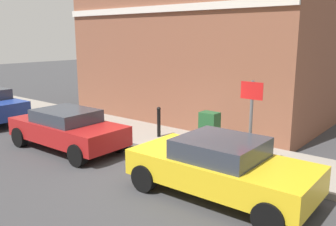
{
  "coord_description": "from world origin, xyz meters",
  "views": [
    {
      "loc": [
        -7.11,
        -5.64,
        3.53
      ],
      "look_at": [
        1.31,
        1.18,
        1.2
      ],
      "focal_mm": 38.39,
      "sensor_mm": 36.0,
      "label": 1
    }
  ],
  "objects": [
    {
      "name": "street_sign",
      "position": [
        1.09,
        -1.7,
        1.66
      ],
      "size": [
        0.08,
        0.6,
        2.3
      ],
      "color": "#59595B",
      "rests_on": "sidewalk"
    },
    {
      "name": "car_yellow",
      "position": [
        -0.52,
        -1.81,
        0.7
      ],
      "size": [
        2.0,
        4.14,
        1.34
      ],
      "rotation": [
        0.0,
        0.0,
        1.58
      ],
      "color": "gold",
      "rests_on": "ground"
    },
    {
      "name": "car_red",
      "position": [
        -0.61,
        3.71,
        0.69
      ],
      "size": [
        1.86,
        4.07,
        1.28
      ],
      "rotation": [
        0.0,
        0.0,
        1.59
      ],
      "color": "maroon",
      "rests_on": "ground"
    },
    {
      "name": "bollard_near_cabinet",
      "position": [
        1.92,
        2.08,
        0.7
      ],
      "size": [
        0.14,
        0.14,
        1.04
      ],
      "color": "black",
      "rests_on": "sidewalk"
    },
    {
      "name": "utility_cabinet",
      "position": [
        1.82,
        -0.01,
        0.68
      ],
      "size": [
        0.46,
        0.61,
        1.15
      ],
      "color": "#1E4C28",
      "rests_on": "sidewalk"
    },
    {
      "name": "corner_building",
      "position": [
        6.4,
        3.07,
        4.07
      ],
      "size": [
        6.51,
        10.14,
        8.14
      ],
      "color": "brown",
      "rests_on": "ground"
    },
    {
      "name": "ground",
      "position": [
        0.0,
        0.0,
        0.0
      ],
      "size": [
        80.0,
        80.0,
        0.0
      ],
      "primitive_type": "plane",
      "color": "#38383A"
    },
    {
      "name": "sidewalk",
      "position": [
        2.01,
        6.0,
        0.07
      ],
      "size": [
        2.39,
        30.0,
        0.15
      ],
      "primitive_type": "cube",
      "color": "gray",
      "rests_on": "ground"
    }
  ]
}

